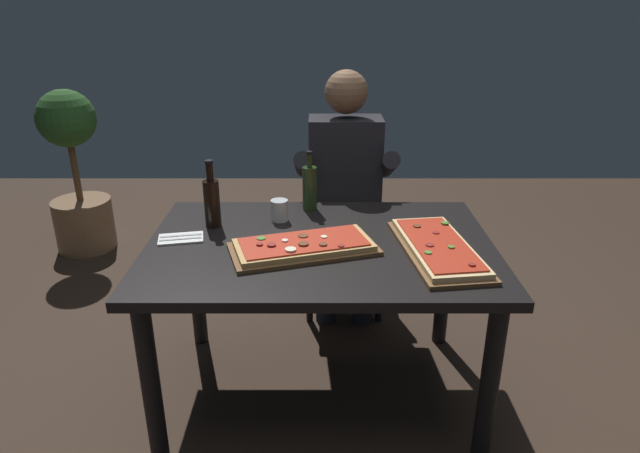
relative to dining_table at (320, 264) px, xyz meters
name	(u,v)px	position (x,y,z in m)	size (l,w,h in m)	color
ground_plane	(320,390)	(0.00, 0.00, -0.64)	(6.40, 6.40, 0.00)	#38281E
dining_table	(320,264)	(0.00, 0.00, 0.00)	(1.40, 0.96, 0.74)	black
pizza_rectangular_front	(303,246)	(-0.06, -0.08, 0.12)	(0.62, 0.42, 0.05)	brown
pizza_rectangular_left	(438,248)	(0.46, -0.09, 0.11)	(0.33, 0.62, 0.05)	brown
wine_bottle_dark	(212,201)	(-0.46, 0.18, 0.21)	(0.07, 0.07, 0.29)	black
oil_bottle_amber	(310,187)	(-0.05, 0.38, 0.20)	(0.07, 0.07, 0.28)	#233819
tumbler_near_camera	(280,211)	(-0.18, 0.24, 0.14)	(0.08, 0.08, 0.10)	silver
napkin_cutlery_set	(181,238)	(-0.57, 0.03, 0.10)	(0.20, 0.14, 0.01)	white
diner_chair	(344,222)	(0.13, 0.86, -0.16)	(0.44, 0.44, 0.87)	black
seated_diner	(345,185)	(0.13, 0.74, 0.10)	(0.53, 0.41, 1.33)	#23232D
potted_plant_corner	(76,175)	(-1.66, 1.57, -0.10)	(0.40, 0.40, 1.12)	#846042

